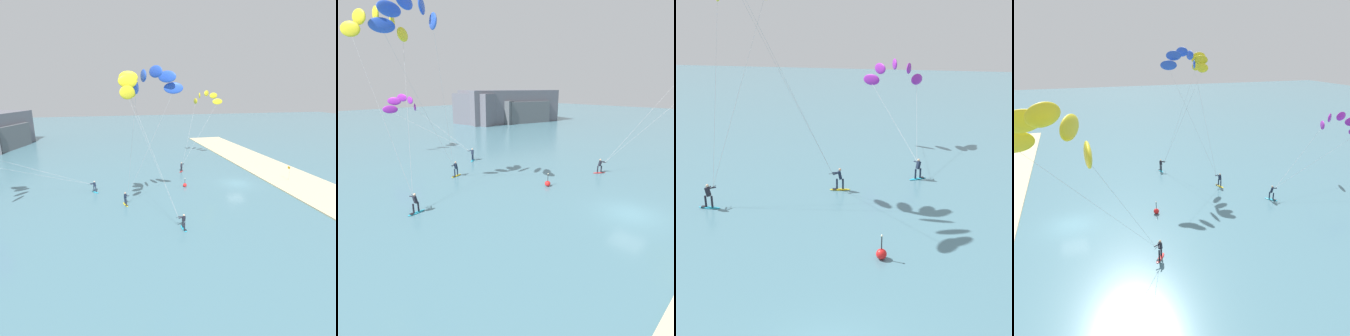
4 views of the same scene
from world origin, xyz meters
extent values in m
ellipsoid|color=#23ADD1|center=(1.08, 21.21, 0.04)|extent=(1.41, 1.20, 0.08)
cube|color=black|center=(1.40, 21.46, 0.09)|extent=(0.40, 0.40, 0.02)
cylinder|color=#192338|center=(0.90, 21.07, 0.47)|extent=(0.14, 0.14, 0.78)
cylinder|color=#192338|center=(1.25, 21.34, 0.47)|extent=(0.14, 0.14, 0.78)
cube|color=#192338|center=(1.08, 21.21, 1.16)|extent=(0.44, 0.43, 0.63)
sphere|color=beige|center=(1.08, 21.21, 1.58)|extent=(0.20, 0.20, 0.20)
cylinder|color=black|center=(0.91, 21.73, 1.31)|extent=(0.20, 0.53, 0.03)
cylinder|color=#192338|center=(0.89, 21.43, 1.34)|extent=(0.45, 0.52, 0.15)
cylinder|color=#192338|center=(1.10, 21.50, 1.34)|extent=(0.13, 0.61, 0.15)
ellipsoid|color=purple|center=(-0.39, 33.34, 6.49)|extent=(1.21, 1.94, 1.10)
ellipsoid|color=purple|center=(-1.20, 33.08, 7.58)|extent=(0.48, 2.04, 1.10)
ellipsoid|color=purple|center=(-2.59, 32.63, 8.00)|extent=(0.92, 2.02, 1.10)
ellipsoid|color=purple|center=(-3.99, 32.18, 7.58)|extent=(1.55, 1.75, 1.10)
ellipsoid|color=purple|center=(-4.80, 31.92, 6.49)|extent=(1.94, 1.21, 1.10)
cylinder|color=#B2B2B7|center=(0.26, 27.53, 3.75)|extent=(1.31, 11.62, 4.89)
cylinder|color=#B2B2B7|center=(-1.95, 26.82, 3.75)|extent=(5.73, 10.20, 4.89)
ellipsoid|color=#23ADD1|center=(-11.79, 11.97, 0.04)|extent=(1.53, 0.51, 0.08)
cube|color=black|center=(-12.20, 11.93, 0.09)|extent=(0.31, 0.32, 0.02)
cylinder|color=black|center=(-11.57, 11.99, 0.47)|extent=(0.14, 0.14, 0.78)
cylinder|color=black|center=(-12.01, 11.95, 0.47)|extent=(0.14, 0.14, 0.78)
cube|color=black|center=(-11.79, 11.97, 1.16)|extent=(0.35, 0.33, 0.63)
sphere|color=beige|center=(-11.79, 11.97, 1.58)|extent=(0.20, 0.20, 0.20)
cylinder|color=black|center=(-11.71, 12.51, 1.31)|extent=(0.11, 0.55, 0.03)
cylinder|color=black|center=(-11.86, 12.26, 1.34)|extent=(0.23, 0.61, 0.15)
cylinder|color=black|center=(-11.64, 12.23, 1.34)|extent=(0.38, 0.56, 0.15)
cylinder|color=#B2B2B7|center=(-10.43, 14.62, 7.33)|extent=(2.58, 4.24, 12.05)
cylinder|color=#B2B2B7|center=(-12.32, 14.90, 7.33)|extent=(1.24, 4.80, 12.05)
ellipsoid|color=yellow|center=(-4.27, 17.35, 0.04)|extent=(1.54, 0.73, 0.08)
cube|color=black|center=(-4.67, 17.25, 0.09)|extent=(0.34, 0.35, 0.02)
cylinder|color=#192338|center=(-4.05, 17.41, 0.47)|extent=(0.14, 0.14, 0.78)
cylinder|color=#192338|center=(-4.48, 17.30, 0.47)|extent=(0.14, 0.14, 0.78)
cube|color=#192338|center=(-4.27, 17.35, 1.16)|extent=(0.39, 0.37, 0.63)
sphere|color=tan|center=(-4.27, 17.35, 1.58)|extent=(0.20, 0.20, 0.20)
cylinder|color=black|center=(-4.75, 17.10, 1.31)|extent=(0.50, 0.28, 0.03)
cylinder|color=#192338|center=(-4.46, 17.13, 1.34)|extent=(0.46, 0.52, 0.15)
cylinder|color=#192338|center=(-4.56, 17.32, 1.34)|extent=(0.61, 0.15, 0.15)
cylinder|color=#B2B2B7|center=(-7.84, 16.72, 7.53)|extent=(6.20, 0.77, 12.44)
cylinder|color=#B2B2B7|center=(-6.80, 14.75, 7.53)|extent=(4.11, 4.71, 12.44)
sphere|color=red|center=(0.34, 8.25, 0.28)|extent=(0.56, 0.56, 0.56)
cylinder|color=#262628|center=(0.34, 8.25, 0.91)|extent=(0.06, 0.06, 0.70)
sphere|color=#F2F2CC|center=(0.34, 8.25, 1.32)|extent=(0.12, 0.12, 0.12)
camera|label=1|loc=(-35.86, 19.22, 13.84)|focal=28.83mm
camera|label=2|loc=(-20.31, -6.53, 9.54)|focal=28.63mm
camera|label=3|loc=(3.26, -11.01, 11.19)|focal=45.51mm
camera|label=4|loc=(30.72, 0.92, 16.02)|focal=36.41mm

